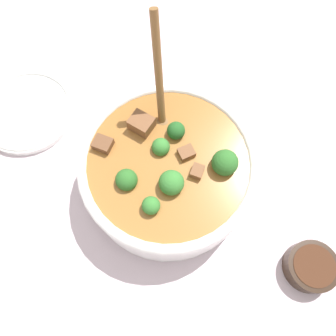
# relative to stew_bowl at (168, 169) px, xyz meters

# --- Properties ---
(ground_plane) EXTENTS (4.00, 4.00, 0.00)m
(ground_plane) POSITION_rel_stew_bowl_xyz_m (0.00, 0.00, -0.06)
(ground_plane) COLOR silver
(stew_bowl) EXTENTS (0.29, 0.29, 0.26)m
(stew_bowl) POSITION_rel_stew_bowl_xyz_m (0.00, 0.00, 0.00)
(stew_bowl) COLOR white
(stew_bowl) RESTS_ON ground_plane
(condiment_bowl) EXTENTS (0.08, 0.08, 0.03)m
(condiment_bowl) POSITION_rel_stew_bowl_xyz_m (-0.26, 0.09, -0.04)
(condiment_bowl) COLOR black
(condiment_bowl) RESTS_ON ground_plane
(empty_plate) EXTENTS (0.19, 0.19, 0.02)m
(empty_plate) POSITION_rel_stew_bowl_xyz_m (0.30, -0.07, -0.05)
(empty_plate) COLOR white
(empty_plate) RESTS_ON ground_plane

